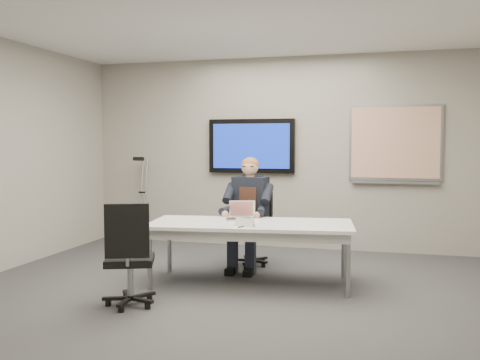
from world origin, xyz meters
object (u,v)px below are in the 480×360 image
(conference_table, at_px, (251,230))
(seated_person, at_px, (247,224))
(office_chair_near, at_px, (130,274))
(laptop, at_px, (240,215))
(office_chair_far, at_px, (253,242))

(conference_table, relative_size, seated_person, 1.68)
(office_chair_near, relative_size, laptop, 2.80)
(office_chair_far, height_order, laptop, office_chair_far)
(office_chair_far, relative_size, office_chair_near, 0.93)
(office_chair_far, bearing_deg, conference_table, -54.58)
(office_chair_near, height_order, laptop, office_chair_near)
(seated_person, relative_size, laptop, 3.83)
(office_chair_near, xyz_separation_m, seated_person, (0.67, 1.78, 0.24))
(conference_table, bearing_deg, seated_person, 100.75)
(conference_table, bearing_deg, laptop, 122.90)
(office_chair_near, bearing_deg, office_chair_far, -129.78)
(seated_person, bearing_deg, laptop, -77.93)
(laptop, bearing_deg, office_chair_near, -136.19)
(office_chair_far, xyz_separation_m, office_chair_near, (-0.69, -2.02, 0.02))
(office_chair_far, bearing_deg, laptop, -65.05)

